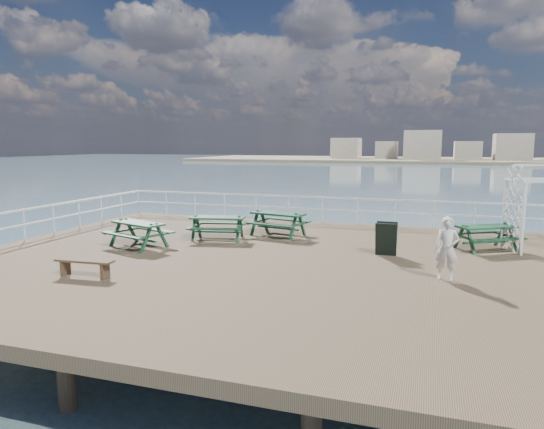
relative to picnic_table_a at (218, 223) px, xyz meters
The scene contains 10 objects.
ground 3.58m from the picnic_table_a, 39.97° to the right, with size 18.00×14.00×0.30m, color brown.
sea_backdrop 132.70m from the picnic_table_a, 83.41° to the left, with size 300.00×300.00×9.20m.
railing 2.65m from the picnic_table_a, ahead, with size 17.77×13.76×1.10m.
picnic_table_a is the anchor object (origin of this frame).
picnic_table_b 2.21m from the picnic_table_a, 36.61° to the left, with size 2.23×1.96×0.94m.
picnic_table_c 8.69m from the picnic_table_a, ahead, with size 2.27×2.15×0.87m.
picnic_table_d 2.70m from the picnic_table_a, 135.17° to the right, with size 2.23×2.01×0.90m.
flat_bench_near 5.52m from the picnic_table_a, 102.27° to the right, with size 1.53×0.45×0.43m.
sandwich_board 5.79m from the picnic_table_a, ahead, with size 0.62×0.47×1.00m.
person 7.92m from the picnic_table_a, 21.51° to the right, with size 0.56×0.37×1.54m, color silver.
Camera 1 is at (4.19, -12.84, 3.30)m, focal length 32.00 mm.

